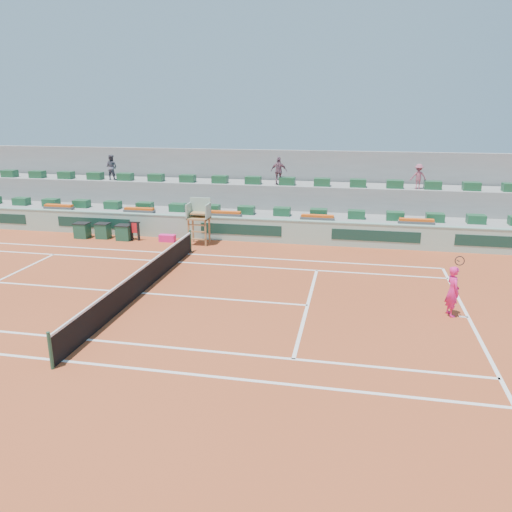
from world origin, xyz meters
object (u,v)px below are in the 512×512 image
Objects in this scene: umpire_chair at (199,215)px; tennis_player at (453,291)px; player_bag at (167,238)px; drink_cooler_a at (124,232)px.

umpire_chair reaches higher than tennis_player.
drink_cooler_a is (-2.39, -0.13, 0.23)m from player_bag.
player_bag is 2.41m from drink_cooler_a.
tennis_player reaches higher than drink_cooler_a.
tennis_player is at bearing -25.31° from drink_cooler_a.
umpire_chair is at bearing 146.68° from tennis_player.
player_bag is at bearing 178.65° from umpire_chair.
player_bag is 0.38× the size of tennis_player.
tennis_player is at bearing -29.63° from player_bag.
umpire_chair is (1.84, -0.04, 1.35)m from player_bag.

